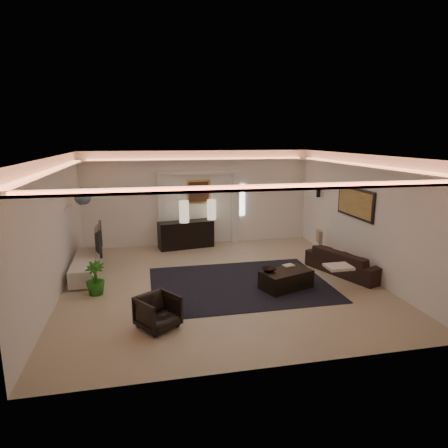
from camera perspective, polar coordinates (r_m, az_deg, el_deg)
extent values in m
plane|color=tan|center=(9.13, -0.46, -8.55)|extent=(7.00, 7.00, 0.00)
plane|color=white|center=(8.52, -0.49, 9.95)|extent=(7.00, 7.00, 0.00)
plane|color=white|center=(12.11, -3.76, 3.82)|extent=(7.00, 0.00, 7.00)
plane|color=white|center=(5.45, 6.87, -7.27)|extent=(7.00, 0.00, 7.00)
plane|color=white|center=(8.74, -23.59, -0.65)|extent=(0.00, 7.00, 7.00)
plane|color=white|center=(9.99, 19.61, 1.23)|extent=(0.00, 7.00, 7.00)
cube|color=silver|center=(8.54, -0.49, 8.08)|extent=(7.00, 7.00, 0.04)
cube|color=white|center=(12.36, 2.48, 3.55)|extent=(0.25, 0.03, 1.00)
cube|color=black|center=(9.03, 2.31, -8.77)|extent=(4.00, 3.00, 0.01)
cube|color=silver|center=(11.96, -9.13, 1.88)|extent=(0.22, 0.20, 2.20)
cube|color=silver|center=(12.28, 1.66, 2.31)|extent=(0.22, 0.20, 2.20)
cube|color=silver|center=(11.91, -3.74, 7.55)|extent=(2.52, 0.20, 0.12)
cube|color=tan|center=(12.05, -3.75, 4.74)|extent=(0.74, 0.04, 0.74)
cube|color=#4C2D1E|center=(12.02, -3.73, 4.72)|extent=(0.62, 0.02, 0.62)
cube|color=black|center=(10.19, 18.70, 2.93)|extent=(0.04, 1.64, 0.74)
cube|color=tan|center=(10.18, 18.58, 2.93)|extent=(0.02, 1.50, 0.62)
cylinder|color=black|center=(11.81, 13.68, 4.39)|extent=(0.12, 0.12, 0.22)
cube|color=silver|center=(10.04, -21.81, 2.27)|extent=(0.10, 0.55, 0.04)
cube|color=black|center=(11.88, -5.60, -1.56)|extent=(1.71, 0.78, 0.82)
cylinder|color=beige|center=(11.61, -5.87, 1.59)|extent=(0.32, 0.32, 0.65)
cylinder|color=beige|center=(11.98, -1.82, 2.00)|extent=(0.30, 0.30, 0.61)
cube|color=beige|center=(10.10, -19.72, -5.85)|extent=(0.58, 2.08, 0.39)
imported|color=black|center=(10.42, -18.37, -1.88)|extent=(1.24, 0.27, 0.71)
cylinder|color=black|center=(10.94, -17.84, -2.05)|extent=(0.17, 0.17, 0.43)
imported|color=#304251|center=(10.26, -20.03, 3.90)|extent=(0.41, 0.41, 0.41)
imported|color=#236816|center=(8.79, -18.36, -7.57)|extent=(0.46, 0.46, 0.72)
imported|color=#361B11|center=(10.08, 17.47, -5.29)|extent=(2.18, 1.47, 0.59)
cube|color=beige|center=(8.83, 16.44, -6.04)|extent=(0.55, 0.45, 0.06)
cube|color=gray|center=(11.32, 13.79, -1.79)|extent=(0.18, 0.36, 0.35)
cube|color=black|center=(8.82, 9.09, -8.06)|extent=(1.25, 0.95, 0.41)
imported|color=black|center=(8.67, 6.57, -6.65)|extent=(0.38, 0.38, 0.07)
cube|color=beige|center=(9.07, 9.44, -6.01)|extent=(0.28, 0.24, 0.03)
imported|color=black|center=(7.09, -9.66, -12.59)|extent=(0.89, 0.90, 0.59)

